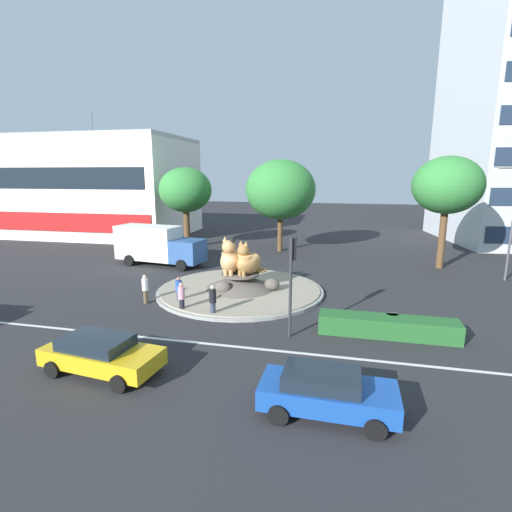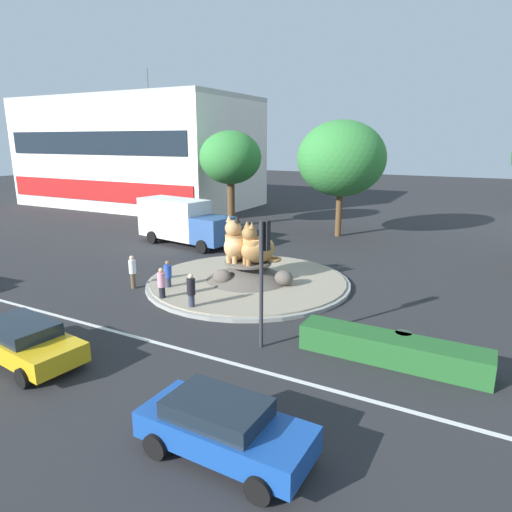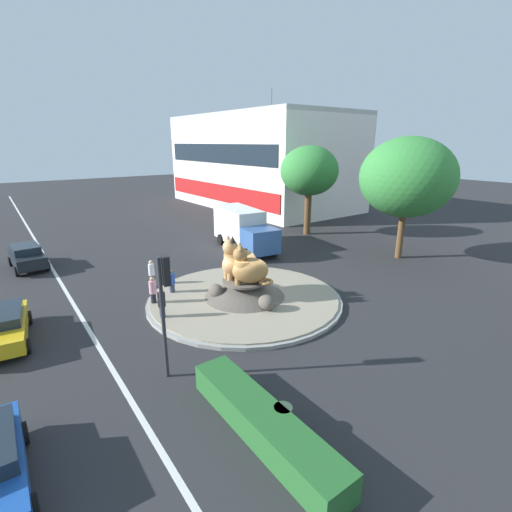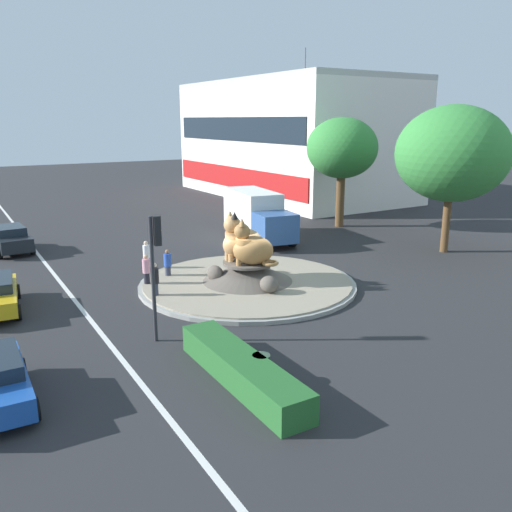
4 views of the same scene
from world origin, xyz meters
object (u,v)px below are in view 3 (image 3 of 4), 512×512
Objects in this scene: cat_statue_calico at (238,261)px; shophouse_block at (261,161)px; pedestrian_pink_shirt at (153,291)px; delivery_box_truck at (243,228)px; pedestrian_black_shirt at (162,304)px; litter_bin at (283,420)px; second_tree_near_tower at (407,178)px; parked_car_right at (27,256)px; broadleaf_tree_behind_island at (309,171)px; sedan_on_far_lane at (1,326)px; traffic_light_mast at (165,295)px; cat_statue_tabby at (248,269)px; pedestrian_white_shirt at (152,273)px; pedestrian_blue_shirt at (172,282)px.

shophouse_block reaches higher than cat_statue_calico.
cat_statue_calico is 4.74m from pedestrian_pink_shirt.
cat_statue_calico reaches higher than delivery_box_truck.
pedestrian_black_shirt is 8.94m from litter_bin.
second_tree_near_tower is 27.01m from parked_car_right.
broadleaf_tree_behind_island reaches higher than sedan_on_far_lane.
pedestrian_black_shirt is (-4.28, 1.45, -2.33)m from traffic_light_mast.
parked_car_right is at bearing -99.09° from delivery_box_truck.
parked_car_right is 4.71× the size of litter_bin.
cat_statue_tabby is 6.36m from pedestrian_white_shirt.
cat_statue_tabby is 5.13m from pedestrian_pink_shirt.
litter_bin is (11.14, 6.47, -0.30)m from sedan_on_far_lane.
parked_car_right is (-13.05, -4.40, -0.09)m from pedestrian_black_shirt.
cat_statue_calico is at bearing 8.51° from pedestrian_blue_shirt.
delivery_box_truck is at bearing 147.81° from pedestrian_pink_shirt.
second_tree_near_tower is at bearing 2.29° from broadleaf_tree_behind_island.
pedestrian_pink_shirt reaches higher than parked_car_right.
shophouse_block is at bearing 158.68° from pedestrian_pink_shirt.
broadleaf_tree_behind_island is 18.10m from pedestrian_white_shirt.
second_tree_near_tower is 1.87× the size of sedan_on_far_lane.
pedestrian_white_shirt is at bearing -31.41° from cat_statue_tabby.
traffic_light_mast is at bearing 9.08° from pedestrian_pink_shirt.
parked_car_right is 0.55× the size of delivery_box_truck.
cat_statue_tabby is 10.93m from delivery_box_truck.
pedestrian_black_shirt reaches higher than sedan_on_far_lane.
cat_statue_tabby is 7.04m from traffic_light_mast.
pedestrian_black_shirt is at bearing 17.00° from cat_statue_tabby.
cat_statue_calico is 14.36m from second_tree_near_tower.
pedestrian_blue_shirt is (22.77, -23.07, -5.05)m from shophouse_block.
parked_car_right is (-17.34, -2.95, -2.42)m from traffic_light_mast.
pedestrian_white_shirt is 1.95m from pedestrian_blue_shirt.
delivery_box_truck is (-9.22, 5.86, -0.32)m from cat_statue_tabby.
broadleaf_tree_behind_island is at bearing 135.10° from litter_bin.
pedestrian_white_shirt is (-8.83, 2.67, -2.35)m from traffic_light_mast.
second_tree_near_tower is 5.53× the size of pedestrian_blue_shirt.
broadleaf_tree_behind_island is 20.77m from pedestrian_black_shirt.
traffic_light_mast is 39.67m from shophouse_block.
delivery_box_truck is (-6.23, 16.74, 0.94)m from sedan_on_far_lane.
cat_statue_tabby is at bearing 28.64° from pedestrian_white_shirt.
pedestrian_pink_shirt is 0.22× the size of delivery_box_truck.
sedan_on_far_lane is 11.01m from parked_car_right.
pedestrian_pink_shirt is (-6.15, 1.73, -2.37)m from traffic_light_mast.
parked_car_right is at bearing -67.92° from shophouse_block.
cat_statue_calico reaches higher than pedestrian_white_shirt.
pedestrian_black_shirt is at bearing 3.48° from cat_statue_calico.
shophouse_block is at bearing -100.92° from cat_statue_tabby.
shophouse_block reaches higher than delivery_box_truck.
cat_statue_tabby is 0.53× the size of parked_car_right.
second_tree_near_tower is at bearing 50.23° from delivery_box_truck.
pedestrian_blue_shirt is 8.02m from sedan_on_far_lane.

